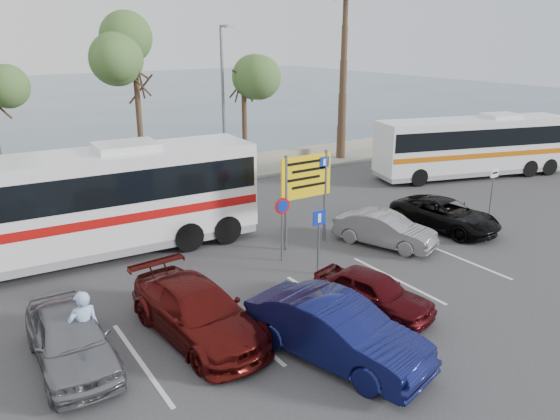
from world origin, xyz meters
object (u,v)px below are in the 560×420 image
car_silver_a (70,338)px  pedestrian_far (240,204)px  car_blue (336,331)px  car_silver_b (385,230)px  coach_bus_left (76,209)px  suv_black (445,215)px  direction_sign (306,184)px  coach_bus_right (472,148)px  pedestrian_near (85,329)px  street_lamp_right (224,96)px  car_red (373,292)px  car_maroon (197,312)px

car_silver_a → pedestrian_far: pedestrian_far is taller
car_blue → car_silver_b: car_blue is taller
coach_bus_left → suv_black: (13.42, -5.00, -1.24)m
car_blue → car_silver_b: bearing=22.0°
direction_sign → suv_black: 6.36m
coach_bus_right → pedestrian_near: size_ratio=5.70×
car_silver_a → suv_black: size_ratio=0.94×
car_silver_b → pedestrian_far: pedestrian_far is taller
street_lamp_right → car_silver_a: (-11.40, -13.70, -3.88)m
direction_sign → pedestrian_near: 9.91m
car_red → pedestrian_far: 8.71m
car_blue → suv_black: car_blue is taller
direction_sign → car_silver_a: 10.14m
coach_bus_left → car_maroon: coach_bus_left is taller
car_maroon → pedestrian_far: bearing=48.3°
street_lamp_right → car_blue: bearing=-109.0°
coach_bus_right → car_silver_b: bearing=-155.6°
car_maroon → car_silver_b: 9.02m
direction_sign → car_silver_b: (2.50, -1.70, -1.79)m
coach_bus_left → car_silver_b: bearing=-26.4°
street_lamp_right → coach_bus_left: street_lamp_right is taller
car_silver_a → pedestrian_near: bearing=-40.9°
car_red → pedestrian_far: size_ratio=1.96×
coach_bus_left → car_silver_b: coach_bus_left is taller
car_blue → car_red: (2.40, 1.31, -0.17)m
car_red → suv_black: (7.33, 3.69, 0.00)m
coach_bus_right → pedestrian_far: coach_bus_right is taller
car_red → car_silver_b: 5.42m
coach_bus_right → car_silver_a: bearing=-163.6°
direction_sign → car_silver_a: bearing=-160.3°
car_blue → car_silver_b: (6.37, 5.00, -0.15)m
street_lamp_right → pedestrian_near: size_ratio=4.02×
suv_black → car_red: bearing=-161.4°
street_lamp_right → coach_bus_left: (-9.55, -7.02, -2.73)m
car_maroon → car_silver_a: bearing=166.4°
direction_sign → suv_black: direction_sign is taller
suv_black → pedestrian_near: bearing=179.3°
street_lamp_right → suv_black: 13.24m
direction_sign → car_silver_a: direction_sign is taller
car_silver_b → pedestrian_near: bearing=167.3°
car_silver_a → suv_black: bearing=7.5°
direction_sign → coach_bus_right: bearing=14.1°
car_maroon → car_blue: bearing=-55.2°
coach_bus_right → car_silver_b: coach_bus_right is taller
car_red → suv_black: bearing=11.3°
coach_bus_left → car_silver_a: bearing=-105.5°
direction_sign → coach_bus_right: size_ratio=0.32×
street_lamp_right → pedestrian_far: bearing=-113.1°
coach_bus_left → car_silver_a: 7.02m
street_lamp_right → car_blue: 18.40m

